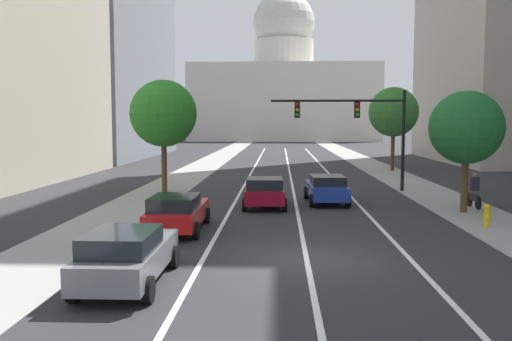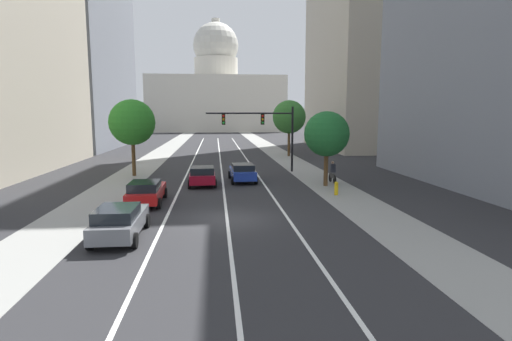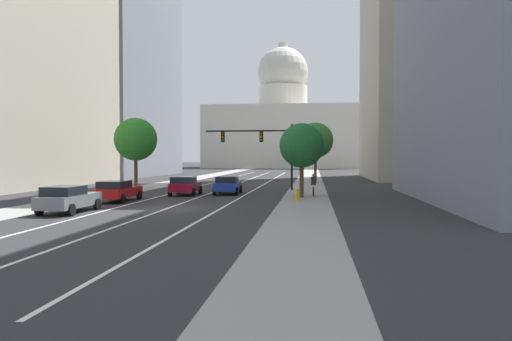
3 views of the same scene
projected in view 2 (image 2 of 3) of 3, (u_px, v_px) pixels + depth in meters
name	position (u px, v px, depth m)	size (l,w,h in m)	color
ground_plane	(219.00, 150.00, 60.34)	(400.00, 400.00, 0.00)	#2B2B2D
sidewalk_left	(160.00, 154.00, 54.63)	(3.40, 130.00, 0.01)	gray
sidewalk_right	(278.00, 153.00, 56.19)	(3.40, 130.00, 0.01)	gray
lane_stripe_left	(192.00, 162.00, 45.25)	(0.16, 90.00, 0.01)	white
lane_stripe_center	(221.00, 162.00, 45.56)	(0.16, 90.00, 0.01)	white
lane_stripe_right	(248.00, 162.00, 45.86)	(0.16, 90.00, 0.01)	white
capitol_building	(217.00, 96.00, 129.22)	(40.75, 27.29, 34.47)	beige
car_gray	(120.00, 221.00, 17.59)	(1.95, 4.55, 1.48)	slate
car_blue	(242.00, 172.00, 32.50)	(2.15, 4.51, 1.45)	#1E389E
car_red	(146.00, 192.00, 24.37)	(2.03, 4.73, 1.43)	red
car_crimson	(202.00, 175.00, 30.59)	(2.17, 4.07, 1.49)	maroon
traffic_signal_mast	(264.00, 126.00, 37.39)	(8.02, 0.39, 6.00)	black
fire_hydrant	(336.00, 188.00, 27.05)	(0.26, 0.35, 0.91)	yellow
cyclist	(333.00, 172.00, 31.74)	(0.37, 1.70, 1.72)	black
street_tree_mid_left	(132.00, 122.00, 34.96)	(3.91, 3.91, 6.59)	#51381E
street_tree_far_right	(289.00, 117.00, 51.34)	(4.17, 4.17, 7.05)	#51381E
street_tree_near_right	(327.00, 134.00, 30.05)	(3.33, 3.33, 5.55)	#51381E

